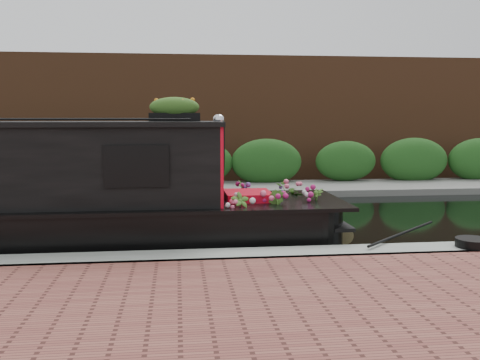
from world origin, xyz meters
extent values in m
plane|color=black|center=(0.00, 0.00, 0.00)|extent=(80.00, 80.00, 0.00)
cube|color=gray|center=(0.00, -3.30, 0.00)|extent=(40.00, 0.60, 0.50)
cube|color=slate|center=(0.00, 4.20, 0.00)|extent=(40.00, 2.40, 0.34)
cube|color=#20501A|center=(0.00, 5.10, 0.00)|extent=(40.00, 1.10, 2.80)
cube|color=brown|center=(0.00, 7.20, 0.00)|extent=(40.00, 1.00, 8.00)
cube|color=red|center=(0.08, -1.82, 1.31)|extent=(0.06, 1.61, 1.24)
cube|color=black|center=(-1.14, -2.64, 1.38)|extent=(0.83, 0.03, 0.50)
cube|color=red|center=(0.56, -1.82, 0.64)|extent=(0.73, 0.83, 0.46)
sphere|color=silver|center=(0.09, -1.95, 2.03)|extent=(0.17, 0.17, 0.17)
sphere|color=silver|center=(0.09, -1.69, 2.03)|extent=(0.17, 0.17, 0.17)
cube|color=black|center=(-0.59, -1.82, 2.07)|extent=(0.79, 0.22, 0.13)
ellipsoid|color=orange|center=(-0.59, -1.82, 2.24)|extent=(0.87, 0.24, 0.22)
imported|color=#386321|center=(0.36, -2.51, 0.69)|extent=(0.34, 0.27, 0.55)
imported|color=#386321|center=(0.93, -2.34, 0.68)|extent=(0.34, 0.37, 0.54)
imported|color=#386321|center=(1.37, -1.30, 0.68)|extent=(0.63, 0.61, 0.53)
imported|color=#386321|center=(1.64, -2.00, 0.67)|extent=(0.37, 0.37, 0.52)
imported|color=#386321|center=(0.56, -1.25, 0.70)|extent=(0.31, 0.36, 0.58)
cylinder|color=brown|center=(2.14, -1.82, 0.14)|extent=(0.28, 0.39, 0.28)
cylinder|color=black|center=(3.56, -3.34, 0.31)|extent=(0.48, 0.48, 0.12)
camera|label=1|loc=(-0.56, -10.27, 2.08)|focal=40.00mm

